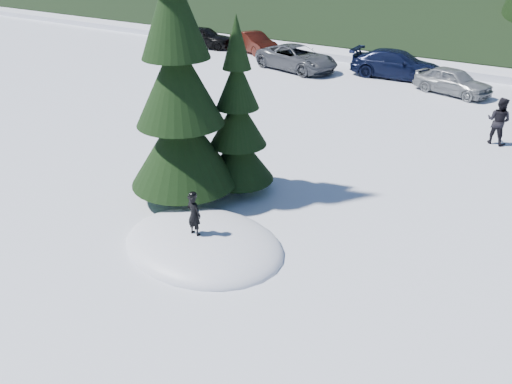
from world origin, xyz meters
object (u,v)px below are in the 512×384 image
Objects in this scene: spruce_tall at (179,93)px; car_4 at (453,81)px; car_0 at (203,37)px; spruce_short at (238,127)px; car_1 at (254,42)px; child_skier at (194,215)px; adult_0 at (498,121)px; car_2 at (297,58)px; car_3 at (397,64)px.

spruce_tall is 2.17× the size of car_4.
car_4 is (18.53, -2.28, -0.09)m from car_0.
spruce_short reaches higher than car_1.
adult_0 is at bearing -108.45° from child_skier.
spruce_tall is at bearing 68.38° from adult_0.
car_2 is at bearing -116.21° from car_0.
spruce_short is 16.69m from car_2.
car_3 is at bearing -36.72° from adult_0.
child_skier is 13.25m from adult_0.
car_2 is at bearing -96.22° from car_1.
car_1 is 1.06× the size of car_4.
adult_0 is 0.46× the size of car_4.
car_3 is (-2.24, 20.27, -0.27)m from child_skier.
car_0 is at bearing 121.94° from car_1.
child_skier is 0.21× the size of car_2.
car_2 is at bearing 105.43° from car_4.
spruce_short is 4.80× the size of child_skier.
spruce_short is at bearing -173.65° from car_4.
adult_0 is 23.46m from car_0.
car_3 is at bearing 80.62° from car_4.
spruce_short is 1.01× the size of car_2.
spruce_short is 3.78m from child_skier.
child_skier is 25.21m from car_1.
child_skier is 0.21× the size of car_3.
car_0 is at bearing 98.75° from car_4.
spruce_tall is 17.11m from car_4.
car_0 is (-15.02, 18.82, -2.55)m from spruce_tall.
spruce_short is at bearing -69.13° from child_skier.
spruce_tall is 4.69× the size of adult_0.
car_0 is 4.09m from car_1.
car_3 is (-1.09, 16.83, -1.34)m from spruce_short.
car_1 is (-10.99, 19.47, -2.62)m from spruce_tall.
child_skier is 0.61× the size of adult_0.
adult_0 reaches higher than car_0.
spruce_tall reaches higher than car_1.
adult_0 is (6.85, 10.34, -2.40)m from spruce_tall.
car_4 is at bearing 80.59° from spruce_short.
car_0 is at bearing 89.11° from car_2.
car_1 is at bearing -15.18° from adult_0.
car_0 is at bearing -48.21° from child_skier.
car_1 is at bearing 94.33° from car_4.
child_skier reaches higher than car_1.
car_2 is 5.93m from car_3.
car_0 is (-16.02, 17.42, -1.34)m from spruce_short.
car_2 is (-7.94, 18.63, -0.30)m from child_skier.
car_3 is (-6.94, 7.88, -0.15)m from adult_0.
child_skier reaches higher than car_3.
car_2 reaches higher than car_1.
car_4 is at bearing -77.68° from car_2.
adult_0 is (4.70, 12.39, -0.12)m from child_skier.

